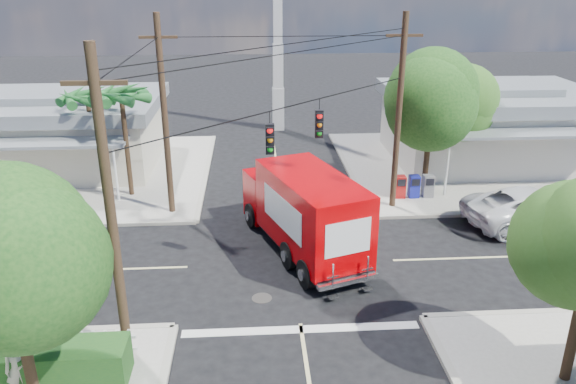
{
  "coord_description": "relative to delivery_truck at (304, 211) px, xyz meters",
  "views": [
    {
      "loc": [
        -1.4,
        -19.14,
        10.5
      ],
      "look_at": [
        0.0,
        2.0,
        2.2
      ],
      "focal_mm": 35.0,
      "sensor_mm": 36.0,
      "label": 1
    }
  ],
  "objects": [
    {
      "name": "utility_poles",
      "position": [
        -2.14,
        0.48,
        2.95
      ],
      "size": [
        12.0,
        10.68,
        9.0
      ],
      "color": "#473321",
      "rests_on": "ground"
    },
    {
      "name": "palm_nw_front",
      "position": [
        -8.06,
        6.38,
        3.31
      ],
      "size": [
        3.01,
        3.08,
        5.59
      ],
      "color": "#422D1C",
      "rests_on": "sidewalk_nw"
    },
    {
      "name": "parked_car",
      "position": [
        10.34,
        1.74,
        -0.88
      ],
      "size": [
        6.48,
        3.79,
        1.69
      ],
      "primitive_type": "imported",
      "rotation": [
        0.0,
        0.0,
        1.74
      ],
      "color": "silver",
      "rests_on": "ground"
    },
    {
      "name": "tree_sw_front",
      "position": [
        -7.55,
        -8.67,
        2.6
      ],
      "size": [
        3.88,
        3.78,
        6.03
      ],
      "color": "#422D1C",
      "rests_on": "sidewalk_sw"
    },
    {
      "name": "pedestrian",
      "position": [
        -8.14,
        -8.04,
        -0.73
      ],
      "size": [
        0.75,
        0.66,
        1.71
      ],
      "primitive_type": "imported",
      "rotation": [
        0.0,
        0.0,
        0.5
      ],
      "color": "beige",
      "rests_on": "sidewalk_sw"
    },
    {
      "name": "picket_fence",
      "position": [
        -8.36,
        -6.72,
        -1.05
      ],
      "size": [
        5.94,
        0.06,
        1.0
      ],
      "color": "silver",
      "rests_on": "sidewalk_sw"
    },
    {
      "name": "delivery_truck",
      "position": [
        0.0,
        0.0,
        0.0
      ],
      "size": [
        4.81,
        8.17,
        3.4
      ],
      "color": "black",
      "rests_on": "ground"
    },
    {
      "name": "palm_nw_back",
      "position": [
        -10.06,
        7.88,
        2.94
      ],
      "size": [
        3.01,
        3.08,
        5.19
      ],
      "color": "#422D1C",
      "rests_on": "sidewalk_nw"
    },
    {
      "name": "tree_ne_front",
      "position": [
        6.65,
        5.63,
        3.04
      ],
      "size": [
        4.21,
        4.14,
        6.66
      ],
      "color": "#422D1C",
      "rests_on": "sidewalk_ne"
    },
    {
      "name": "sidewalk_ne",
      "position": [
        10.32,
        9.76,
        -1.66
      ],
      "size": [
        14.12,
        14.12,
        0.14
      ],
      "color": "#A19C91",
      "rests_on": "ground"
    },
    {
      "name": "sidewalk_nw",
      "position": [
        -11.44,
        9.76,
        -1.66
      ],
      "size": [
        14.12,
        14.12,
        0.14
      ],
      "color": "#A19C91",
      "rests_on": "ground"
    },
    {
      "name": "radio_tower",
      "position": [
        -0.06,
        18.88,
        3.91
      ],
      "size": [
        0.8,
        0.8,
        17.0
      ],
      "color": "silver",
      "rests_on": "ground"
    },
    {
      "name": "ground",
      "position": [
        -0.56,
        -1.12,
        -1.73
      ],
      "size": [
        120.0,
        120.0,
        0.0
      ],
      "primitive_type": "plane",
      "color": "black",
      "rests_on": "ground"
    },
    {
      "name": "vending_boxes",
      "position": [
        5.94,
        5.08,
        -1.04
      ],
      "size": [
        1.9,
        0.5,
        1.1
      ],
      "color": "#B41514",
      "rests_on": "sidewalk_ne"
    },
    {
      "name": "building_nw",
      "position": [
        -12.56,
        11.34,
        0.49
      ],
      "size": [
        10.8,
        10.2,
        4.3
      ],
      "color": "beige",
      "rests_on": "sidewalk_nw"
    },
    {
      "name": "road_markings",
      "position": [
        -0.56,
        -2.6,
        -1.72
      ],
      "size": [
        32.0,
        32.0,
        0.01
      ],
      "color": "beige",
      "rests_on": "ground"
    },
    {
      "name": "hedge_sw",
      "position": [
        -8.56,
        -7.52,
        -1.04
      ],
      "size": [
        6.2,
        1.2,
        1.1
      ],
      "primitive_type": "cube",
      "color": "#1A481C",
      "rests_on": "sidewalk_sw"
    },
    {
      "name": "building_ne",
      "position": [
        11.94,
        10.84,
        0.59
      ],
      "size": [
        11.8,
        10.2,
        4.5
      ],
      "color": "beige",
      "rests_on": "sidewalk_ne"
    },
    {
      "name": "tree_ne_back",
      "position": [
        9.25,
        7.83,
        2.46
      ],
      "size": [
        3.77,
        3.66,
        5.82
      ],
      "color": "#422D1C",
      "rests_on": "sidewalk_ne"
    }
  ]
}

